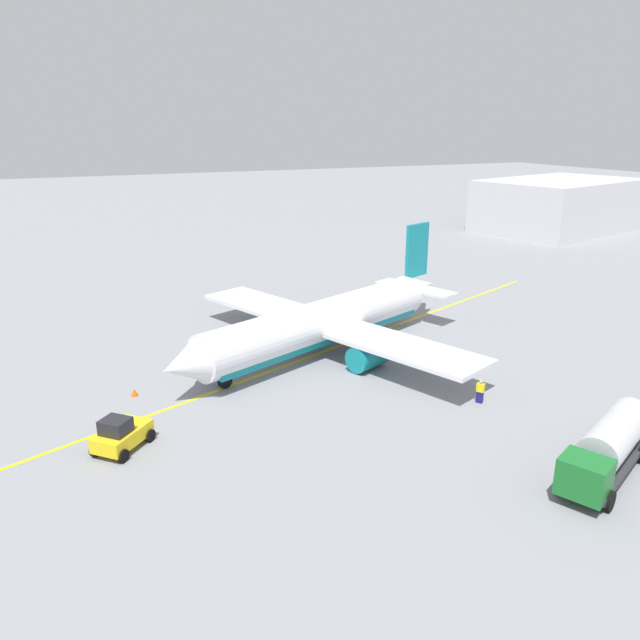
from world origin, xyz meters
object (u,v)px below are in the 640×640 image
Objects in this scene: safety_cone_nose at (134,392)px; refueling_worker at (480,392)px; airplane at (324,323)px; pushback_tug at (121,434)px; fuel_tanker at (608,447)px.

refueling_worker is at bearing 153.05° from safety_cone_nose.
refueling_worker reaches higher than safety_cone_nose.
airplane is 7.63× the size of pushback_tug.
fuel_tanker is 17.09× the size of safety_cone_nose.
fuel_tanker is 5.89× the size of refueling_worker.
pushback_tug is 7.78m from safety_cone_nose.
pushback_tug reaches higher than refueling_worker.
fuel_tanker is at bearing 150.08° from pushback_tug.
safety_cone_nose is (16.28, 2.47, -2.34)m from airplane.
pushback_tug is (18.10, 10.01, -1.63)m from airplane.
pushback_tug is 24.18m from refueling_worker.
airplane reaches higher than pushback_tug.
airplane is 52.15× the size of safety_cone_nose.
airplane reaches higher than safety_cone_nose.
refueling_worker is (0.52, -10.36, -0.90)m from fuel_tanker.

